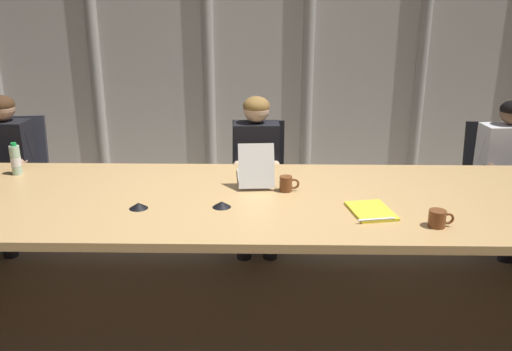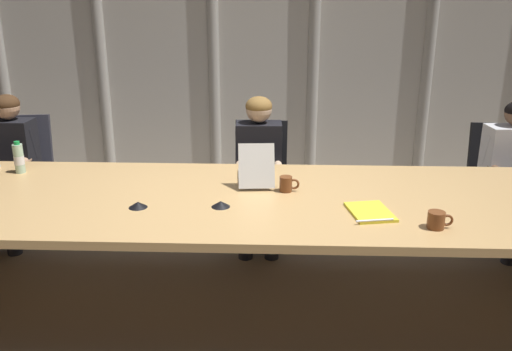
{
  "view_description": "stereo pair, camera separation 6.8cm",
  "coord_description": "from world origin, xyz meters",
  "px_view_note": "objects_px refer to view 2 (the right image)",
  "views": [
    {
      "loc": [
        0.08,
        -3.09,
        1.93
      ],
      "look_at": [
        0.02,
        0.11,
        0.85
      ],
      "focal_mm": 37.8,
      "sensor_mm": 36.0,
      "label": 1
    },
    {
      "loc": [
        0.15,
        -3.09,
        1.93
      ],
      "look_at": [
        0.02,
        0.11,
        0.85
      ],
      "focal_mm": 37.8,
      "sensor_mm": 36.0,
      "label": 2
    }
  ],
  "objects_px": {
    "laptop_left_mid": "(256,173)",
    "office_chair_left_mid": "(260,195)",
    "spiral_notepad": "(370,212)",
    "person_left_end": "(9,160)",
    "office_chair_center": "(496,198)",
    "coffee_mug_near": "(287,184)",
    "conference_mic_left_side": "(221,204)",
    "water_bottle_primary": "(19,159)",
    "person_left_mid": "(259,163)",
    "office_chair_left_end": "(25,191)",
    "coffee_mug_far": "(437,220)",
    "conference_mic_middle": "(138,205)"
  },
  "relations": [
    {
      "from": "office_chair_center",
      "to": "office_chair_left_mid",
      "type": "bearing_deg",
      "value": -85.08
    },
    {
      "from": "laptop_left_mid",
      "to": "office_chair_left_mid",
      "type": "height_order",
      "value": "laptop_left_mid"
    },
    {
      "from": "office_chair_left_mid",
      "to": "spiral_notepad",
      "type": "relative_size",
      "value": 2.76
    },
    {
      "from": "laptop_left_mid",
      "to": "coffee_mug_far",
      "type": "bearing_deg",
      "value": -130.87
    },
    {
      "from": "coffee_mug_far",
      "to": "coffee_mug_near",
      "type": "bearing_deg",
      "value": 145.76
    },
    {
      "from": "laptop_left_mid",
      "to": "office_chair_center",
      "type": "distance_m",
      "value": 2.15
    },
    {
      "from": "office_chair_center",
      "to": "spiral_notepad",
      "type": "height_order",
      "value": "office_chair_center"
    },
    {
      "from": "person_left_end",
      "to": "water_bottle_primary",
      "type": "bearing_deg",
      "value": 34.76
    },
    {
      "from": "coffee_mug_near",
      "to": "office_chair_left_mid",
      "type": "bearing_deg",
      "value": 101.36
    },
    {
      "from": "office_chair_left_mid",
      "to": "person_left_mid",
      "type": "relative_size",
      "value": 0.79
    },
    {
      "from": "office_chair_center",
      "to": "spiral_notepad",
      "type": "relative_size",
      "value": 2.75
    },
    {
      "from": "office_chair_center",
      "to": "person_left_end",
      "type": "relative_size",
      "value": 0.79
    },
    {
      "from": "person_left_end",
      "to": "spiral_notepad",
      "type": "xyz_separation_m",
      "value": [
        2.67,
        -1.19,
        0.09
      ]
    },
    {
      "from": "spiral_notepad",
      "to": "laptop_left_mid",
      "type": "bearing_deg",
      "value": 130.51
    },
    {
      "from": "coffee_mug_far",
      "to": "spiral_notepad",
      "type": "xyz_separation_m",
      "value": [
        -0.32,
        0.19,
        -0.04
      ]
    },
    {
      "from": "office_chair_center",
      "to": "conference_mic_left_side",
      "type": "relative_size",
      "value": 8.5
    },
    {
      "from": "office_chair_left_mid",
      "to": "conference_mic_middle",
      "type": "relative_size",
      "value": 8.55
    },
    {
      "from": "conference_mic_middle",
      "to": "water_bottle_primary",
      "type": "bearing_deg",
      "value": 148.0
    },
    {
      "from": "office_chair_left_mid",
      "to": "coffee_mug_far",
      "type": "height_order",
      "value": "office_chair_left_mid"
    },
    {
      "from": "office_chair_left_mid",
      "to": "office_chair_center",
      "type": "distance_m",
      "value": 1.94
    },
    {
      "from": "office_chair_left_mid",
      "to": "office_chair_center",
      "type": "xyz_separation_m",
      "value": [
        1.94,
        -0.0,
        -0.0
      ]
    },
    {
      "from": "laptop_left_mid",
      "to": "office_chair_left_end",
      "type": "height_order",
      "value": "laptop_left_mid"
    },
    {
      "from": "person_left_mid",
      "to": "water_bottle_primary",
      "type": "xyz_separation_m",
      "value": [
        -1.64,
        -0.54,
        0.18
      ]
    },
    {
      "from": "conference_mic_left_side",
      "to": "spiral_notepad",
      "type": "relative_size",
      "value": 0.32
    },
    {
      "from": "water_bottle_primary",
      "to": "conference_mic_left_side",
      "type": "bearing_deg",
      "value": -21.74
    },
    {
      "from": "conference_mic_left_side",
      "to": "office_chair_left_end",
      "type": "bearing_deg",
      "value": 144.56
    },
    {
      "from": "person_left_mid",
      "to": "coffee_mug_far",
      "type": "relative_size",
      "value": 8.67
    },
    {
      "from": "office_chair_left_end",
      "to": "spiral_notepad",
      "type": "xyz_separation_m",
      "value": [
        2.66,
        -1.35,
        0.41
      ]
    },
    {
      "from": "office_chair_center",
      "to": "coffee_mug_far",
      "type": "relative_size",
      "value": 6.82
    },
    {
      "from": "office_chair_center",
      "to": "coffee_mug_far",
      "type": "distance_m",
      "value": 1.86
    },
    {
      "from": "office_chair_left_end",
      "to": "coffee_mug_near",
      "type": "distance_m",
      "value": 2.45
    },
    {
      "from": "coffee_mug_far",
      "to": "spiral_notepad",
      "type": "distance_m",
      "value": 0.37
    },
    {
      "from": "office_chair_left_end",
      "to": "office_chair_left_mid",
      "type": "relative_size",
      "value": 1.03
    },
    {
      "from": "office_chair_left_mid",
      "to": "water_bottle_primary",
      "type": "bearing_deg",
      "value": -64.52
    },
    {
      "from": "office_chair_left_mid",
      "to": "person_left_end",
      "type": "height_order",
      "value": "person_left_end"
    },
    {
      "from": "laptop_left_mid",
      "to": "office_chair_center",
      "type": "relative_size",
      "value": 0.47
    },
    {
      "from": "office_chair_left_end",
      "to": "conference_mic_middle",
      "type": "xyz_separation_m",
      "value": [
        1.32,
        -1.31,
        0.41
      ]
    },
    {
      "from": "spiral_notepad",
      "to": "office_chair_left_end",
      "type": "bearing_deg",
      "value": 142.4
    },
    {
      "from": "office_chair_left_end",
      "to": "office_chair_center",
      "type": "xyz_separation_m",
      "value": [
        3.92,
        -0.0,
        -0.01
      ]
    },
    {
      "from": "laptop_left_mid",
      "to": "office_chair_left_mid",
      "type": "xyz_separation_m",
      "value": [
        0.0,
        0.81,
        -0.46
      ]
    },
    {
      "from": "person_left_mid",
      "to": "coffee_mug_near",
      "type": "height_order",
      "value": "person_left_mid"
    },
    {
      "from": "office_chair_left_mid",
      "to": "conference_mic_left_side",
      "type": "height_order",
      "value": "office_chair_left_mid"
    },
    {
      "from": "office_chair_center",
      "to": "conference_mic_middle",
      "type": "distance_m",
      "value": 2.95
    },
    {
      "from": "water_bottle_primary",
      "to": "laptop_left_mid",
      "type": "bearing_deg",
      "value": -3.83
    },
    {
      "from": "office_chair_left_mid",
      "to": "office_chair_left_end",
      "type": "bearing_deg",
      "value": -87.54
    },
    {
      "from": "person_left_end",
      "to": "conference_mic_middle",
      "type": "relative_size",
      "value": 10.81
    },
    {
      "from": "coffee_mug_near",
      "to": "spiral_notepad",
      "type": "xyz_separation_m",
      "value": [
        0.47,
        -0.35,
        -0.04
      ]
    },
    {
      "from": "person_left_mid",
      "to": "coffee_mug_near",
      "type": "distance_m",
      "value": 0.88
    },
    {
      "from": "conference_mic_left_side",
      "to": "laptop_left_mid",
      "type": "bearing_deg",
      "value": 68.45
    },
    {
      "from": "water_bottle_primary",
      "to": "conference_mic_middle",
      "type": "xyz_separation_m",
      "value": [
        0.98,
        -0.61,
        -0.08
      ]
    }
  ]
}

